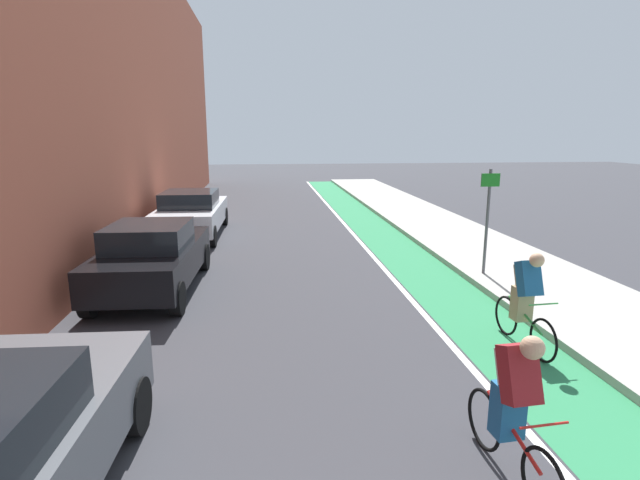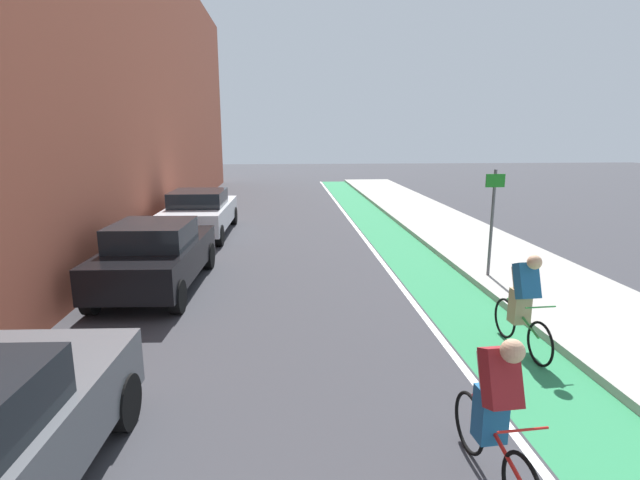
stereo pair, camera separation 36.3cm
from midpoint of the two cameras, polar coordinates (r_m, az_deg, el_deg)
The scene contains 10 objects.
ground_plane at distance 14.71m, azimuth -4.69°, elevation -1.08°, with size 80.76×80.76×0.00m, color #38383D.
bike_lane_paint at distance 17.07m, azimuth 6.25°, elevation 0.78°, with size 1.60×36.71×0.00m, color #2D8451.
lane_divider_stripe at distance 16.89m, azimuth 3.27°, elevation 0.71°, with size 0.12×36.71×0.00m, color white.
sidewalk_right at distance 17.72m, azimuth 13.71°, elevation 1.15°, with size 3.11×36.71×0.14m, color #A8A59E.
building_facade_left at distance 17.26m, azimuth -26.15°, elevation 16.69°, with size 4.15×36.71×10.15m.
parked_sedan_black at distance 11.34m, azimuth -19.78°, elevation -1.79°, with size 2.01×4.36×1.53m.
parked_sedan_white at distance 17.06m, azimuth -15.32°, elevation 3.09°, with size 2.08×4.79×1.53m.
cyclist_lead at distance 5.33m, azimuth 19.75°, elevation -17.29°, with size 0.48×1.72×1.62m.
cyclist_mid at distance 8.48m, azimuth 21.69°, elevation -6.17°, with size 0.48×1.73×1.62m.
street_sign_post at distance 11.97m, azimuth 18.14°, elevation 3.12°, with size 0.44×0.07×2.47m.
Camera 1 is at (-0.59, 0.07, 3.43)m, focal length 27.49 mm.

